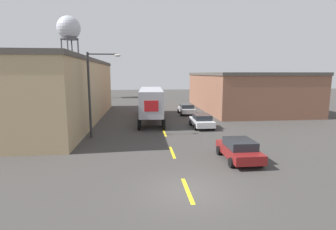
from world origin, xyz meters
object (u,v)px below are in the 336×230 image
Objects in this scene: parked_car_right_far at (187,109)px; water_tower at (69,29)px; semi_truck at (151,101)px; parked_car_right_mid at (202,121)px; parked_car_right_near at (239,149)px; street_lamp at (93,88)px.

parked_car_right_far is 36.71m from water_tower.
semi_truck is 7.56m from parked_car_right_mid.
semi_truck is 3.35× the size of parked_car_right_near.
water_tower is (-21.78, 35.00, 14.41)m from parked_car_right_mid.
parked_car_right_near and parked_car_right_far have the same top height.
street_lamp reaches higher than semi_truck.
parked_car_right_near is 0.23× the size of water_tower.
water_tower reaches higher than parked_car_right_mid.
street_lamp is at bearing -73.39° from water_tower.
parked_car_right_far is (0.00, 9.19, 0.00)m from parked_car_right_mid.
semi_truck is 6.55m from parked_car_right_far.
semi_truck is 16.77m from parked_car_right_near.
water_tower is at bearing 121.53° from semi_truck.
parked_car_right_far is at bearing 90.00° from parked_car_right_near.
street_lamp is (-10.38, -3.22, 3.63)m from parked_car_right_mid.
parked_car_right_near is at bearing -35.19° from street_lamp.
street_lamp is (-10.38, -12.41, 3.63)m from parked_car_right_far.
semi_truck is at bearing -143.01° from parked_car_right_far.
parked_car_right_mid is at bearing -44.47° from semi_truck.
water_tower reaches higher than parked_car_right_near.
parked_car_right_near is (5.08, -15.90, -1.58)m from semi_truck.
semi_truck is 1.87× the size of street_lamp.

